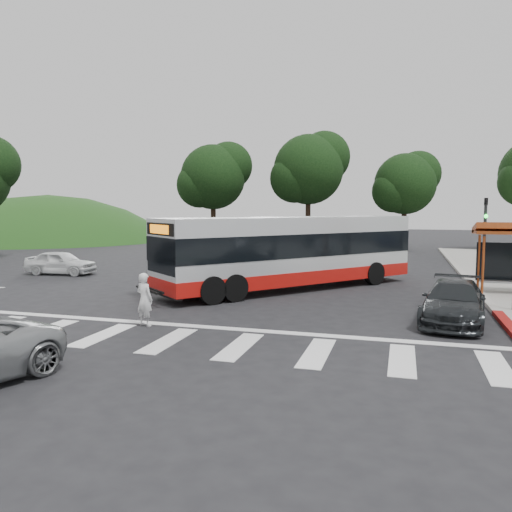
% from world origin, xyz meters
% --- Properties ---
extents(ground, '(140.00, 140.00, 0.00)m').
position_xyz_m(ground, '(0.00, 0.00, 0.00)').
color(ground, black).
rests_on(ground, ground).
extents(curb_east, '(0.30, 40.00, 0.15)m').
position_xyz_m(curb_east, '(9.00, 8.00, 0.07)').
color(curb_east, '#9E9991').
rests_on(curb_east, ground).
extents(hillside_nw, '(44.00, 44.00, 10.00)m').
position_xyz_m(hillside_nw, '(-32.00, 30.00, 0.00)').
color(hillside_nw, '#1D4014').
rests_on(hillside_nw, ground).
extents(crosswalk_ladder, '(18.00, 2.60, 0.01)m').
position_xyz_m(crosswalk_ladder, '(0.00, -5.00, 0.01)').
color(crosswalk_ladder, silver).
rests_on(crosswalk_ladder, ground).
extents(traffic_signal_ne_short, '(0.18, 0.37, 4.00)m').
position_xyz_m(traffic_signal_ne_short, '(9.60, 8.49, 2.48)').
color(traffic_signal_ne_short, black).
rests_on(traffic_signal_ne_short, ground).
extents(tree_north_a, '(6.60, 6.15, 10.17)m').
position_xyz_m(tree_north_a, '(-1.92, 26.07, 6.92)').
color(tree_north_a, black).
rests_on(tree_north_a, ground).
extents(tree_north_b, '(5.72, 5.33, 8.43)m').
position_xyz_m(tree_north_b, '(6.07, 28.06, 5.66)').
color(tree_north_b, black).
rests_on(tree_north_b, ground).
extents(tree_north_c, '(6.16, 5.74, 9.30)m').
position_xyz_m(tree_north_c, '(-9.92, 24.06, 6.29)').
color(tree_north_c, black).
rests_on(tree_north_c, ground).
extents(transit_bus, '(9.80, 11.03, 3.14)m').
position_xyz_m(transit_bus, '(1.28, 4.36, 1.57)').
color(transit_bus, silver).
rests_on(transit_bus, ground).
extents(pedestrian, '(0.67, 0.54, 1.61)m').
position_xyz_m(pedestrian, '(-1.43, -3.65, 0.80)').
color(pedestrian, silver).
rests_on(pedestrian, ground).
extents(dark_sedan, '(2.40, 4.62, 1.28)m').
position_xyz_m(dark_sedan, '(7.50, -0.54, 0.64)').
color(dark_sedan, '#222527').
rests_on(dark_sedan, ground).
extents(west_car_white, '(3.84, 1.76, 1.27)m').
position_xyz_m(west_car_white, '(-11.49, 5.50, 0.64)').
color(west_car_white, silver).
rests_on(west_car_white, ground).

